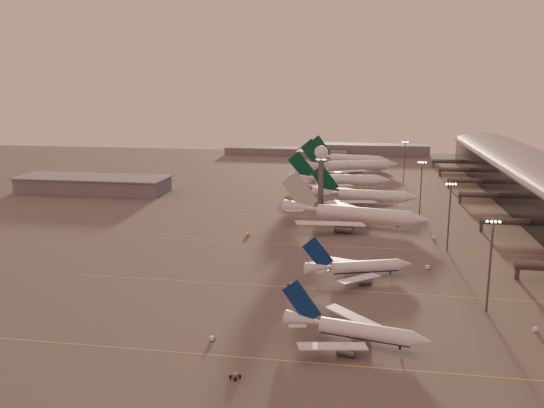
# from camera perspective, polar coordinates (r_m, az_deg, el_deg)

# --- Properties ---
(ground) EXTENTS (700.00, 700.00, 0.00)m
(ground) POSITION_cam_1_polar(r_m,az_deg,el_deg) (160.37, -0.61, -9.34)
(ground) COLOR #4C4A4A
(ground) RESTS_ON ground
(taxiway_markings) EXTENTS (180.00, 185.25, 0.02)m
(taxiway_markings) POSITION_cam_1_polar(r_m,az_deg,el_deg) (211.32, 10.15, -4.24)
(taxiway_markings) COLOR #D2C64A
(taxiway_markings) RESTS_ON ground
(hangar) EXTENTS (82.00, 27.00, 8.50)m
(hangar) POSITION_cam_1_polar(r_m,az_deg,el_deg) (326.73, -17.28, 1.89)
(hangar) COLOR slate
(hangar) RESTS_ON ground
(radar_tower) EXTENTS (6.40, 6.40, 31.10)m
(radar_tower) POSITION_cam_1_polar(r_m,az_deg,el_deg) (270.55, 4.89, 3.97)
(radar_tower) COLOR #505257
(radar_tower) RESTS_ON ground
(mast_a) EXTENTS (3.60, 0.56, 25.00)m
(mast_a) POSITION_cam_1_polar(r_m,az_deg,el_deg) (156.92, 20.81, -5.32)
(mast_a) COLOR #505257
(mast_a) RESTS_ON ground
(mast_b) EXTENTS (3.60, 0.56, 25.00)m
(mast_b) POSITION_cam_1_polar(r_m,az_deg,el_deg) (208.93, 17.15, -0.89)
(mast_b) COLOR #505257
(mast_b) RESTS_ON ground
(mast_c) EXTENTS (3.60, 0.56, 25.00)m
(mast_c) POSITION_cam_1_polar(r_m,az_deg,el_deg) (262.01, 14.54, 1.77)
(mast_c) COLOR #505257
(mast_c) RESTS_ON ground
(mast_d) EXTENTS (3.60, 0.56, 25.00)m
(mast_d) POSITION_cam_1_polar(r_m,az_deg,el_deg) (350.64, 12.99, 4.33)
(mast_d) COLOR #505257
(mast_d) RESTS_ON ground
(distant_horizon) EXTENTS (165.00, 37.50, 9.00)m
(distant_horizon) POSITION_cam_1_polar(r_m,az_deg,el_deg) (475.97, 6.60, 5.29)
(distant_horizon) COLOR slate
(distant_horizon) RESTS_ON ground
(narrowbody_near) EXTENTS (34.04, 26.88, 13.47)m
(narrowbody_near) POSITION_cam_1_polar(r_m,az_deg,el_deg) (134.78, 8.19, -12.48)
(narrowbody_near) COLOR white
(narrowbody_near) RESTS_ON ground
(narrowbody_mid) EXTENTS (33.16, 26.00, 13.46)m
(narrowbody_mid) POSITION_cam_1_polar(r_m,az_deg,el_deg) (177.93, 8.56, -6.37)
(narrowbody_mid) COLOR white
(narrowbody_mid) RESTS_ON ground
(widebody_white) EXTENTS (61.01, 48.36, 21.77)m
(widebody_white) POSITION_cam_1_polar(r_m,az_deg,el_deg) (239.39, 8.05, -1.33)
(widebody_white) COLOR white
(widebody_white) RESTS_ON ground
(greentail_a) EXTENTS (52.28, 42.10, 18.98)m
(greentail_a) POSITION_cam_1_polar(r_m,az_deg,el_deg) (283.70, 9.18, 0.63)
(greentail_a) COLOR white
(greentail_a) RESTS_ON ground
(greentail_b) EXTENTS (57.02, 45.93, 20.70)m
(greentail_b) POSITION_cam_1_polar(r_m,az_deg,el_deg) (325.39, 6.71, 2.19)
(greentail_b) COLOR white
(greentail_b) RESTS_ON ground
(greentail_c) EXTENTS (62.77, 49.85, 23.71)m
(greentail_c) POSITION_cam_1_polar(r_m,az_deg,el_deg) (376.39, 7.81, 3.56)
(greentail_c) COLOR white
(greentail_c) RESTS_ON ground
(greentail_d) EXTENTS (57.46, 45.92, 21.16)m
(greentail_d) POSITION_cam_1_polar(r_m,az_deg,el_deg) (415.64, 7.70, 4.28)
(greentail_d) COLOR white
(greentail_d) RESTS_ON ground
(gsv_truck_a) EXTENTS (5.27, 2.06, 2.12)m
(gsv_truck_a) POSITION_cam_1_polar(r_m,az_deg,el_deg) (136.15, -5.79, -12.92)
(gsv_truck_a) COLOR white
(gsv_truck_a) RESTS_ON ground
(gsv_tug_near) EXTENTS (4.03, 4.50, 1.10)m
(gsv_tug_near) POSITION_cam_1_polar(r_m,az_deg,el_deg) (120.44, -3.67, -16.66)
(gsv_tug_near) COLOR #5C5F62
(gsv_tug_near) RESTS_ON ground
(gsv_catering_a) EXTENTS (4.64, 2.28, 3.78)m
(gsv_catering_a) POSITION_cam_1_polar(r_m,az_deg,el_deg) (153.32, 24.75, -10.75)
(gsv_catering_a) COLOR white
(gsv_catering_a) RESTS_ON ground
(gsv_tug_mid) EXTENTS (4.06, 3.76, 1.00)m
(gsv_tug_mid) POSITION_cam_1_polar(r_m,az_deg,el_deg) (169.05, 1.92, -8.02)
(gsv_tug_mid) COLOR yellow
(gsv_tug_mid) RESTS_ON ground
(gsv_truck_b) EXTENTS (6.14, 2.82, 2.39)m
(gsv_truck_b) POSITION_cam_1_polar(r_m,az_deg,el_deg) (190.53, 15.30, -5.90)
(gsv_truck_b) COLOR white
(gsv_truck_b) RESTS_ON ground
(gsv_truck_c) EXTENTS (6.17, 5.18, 2.42)m
(gsv_truck_c) POSITION_cam_1_polar(r_m,az_deg,el_deg) (222.95, -2.32, -2.88)
(gsv_truck_c) COLOR yellow
(gsv_truck_c) RESTS_ON ground
(gsv_catering_b) EXTENTS (5.18, 2.81, 4.08)m
(gsv_catering_b) POSITION_cam_1_polar(r_m,az_deg,el_deg) (227.21, 15.76, -2.84)
(gsv_catering_b) COLOR white
(gsv_catering_b) RESTS_ON ground
(gsv_tug_far) EXTENTS (3.10, 4.08, 1.03)m
(gsv_tug_far) POSITION_cam_1_polar(r_m,az_deg,el_deg) (262.29, 6.22, -0.84)
(gsv_tug_far) COLOR white
(gsv_tug_far) RESTS_ON ground
(gsv_tug_hangar) EXTENTS (3.41, 2.42, 0.89)m
(gsv_tug_hangar) POSITION_cam_1_polar(r_m,az_deg,el_deg) (308.03, 13.80, 0.77)
(gsv_tug_hangar) COLOR yellow
(gsv_tug_hangar) RESTS_ON ground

